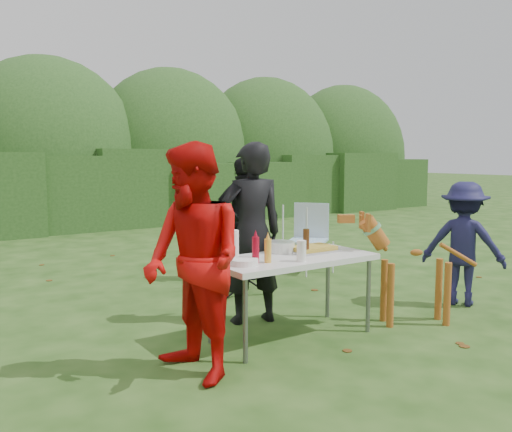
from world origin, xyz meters
TOP-DOWN VIEW (x-y plane):
  - ground at (0.00, 0.00)m, footprint 80.00×80.00m
  - hedge_row at (0.00, 8.00)m, footprint 22.00×1.40m
  - shrub_backdrop at (0.00, 9.60)m, footprint 20.00×2.60m
  - folding_table at (-0.28, -0.21)m, footprint 1.50×0.70m
  - person_cook at (-0.32, 0.38)m, footprint 0.72×0.55m
  - person_red_jacket at (-1.43, -0.52)m, footprint 0.72×0.89m
  - person_black_puffy at (0.62, 1.95)m, footprint 1.01×0.61m
  - child at (1.95, -0.40)m, footprint 0.86×1.01m
  - dog at (0.97, -0.56)m, footprint 1.20×0.94m
  - camping_chair at (0.18, 1.44)m, footprint 0.65×0.65m
  - lawn_chair at (1.63, 1.86)m, footprint 0.80×0.80m
  - food_tray at (0.02, -0.14)m, footprint 0.45×0.30m
  - focaccia_bread at (0.02, -0.14)m, footprint 0.40×0.26m
  - mustard_bottle at (-0.62, -0.31)m, footprint 0.06×0.06m
  - ketchup_bottle at (-0.71, -0.27)m, footprint 0.06×0.06m
  - beer_bottle at (-0.14, -0.23)m, footprint 0.06×0.06m
  - paper_towel_roll at (-0.82, -0.06)m, footprint 0.12×0.12m
  - cup_stack at (-0.36, -0.44)m, footprint 0.08×0.08m
  - pasta_bowl at (-0.24, 0.02)m, footprint 0.26×0.26m
  - plate_stack at (-0.84, -0.28)m, footprint 0.24×0.24m

SIDE VIEW (x-z plane):
  - ground at x=0.00m, z-range 0.00..0.00m
  - camping_chair at x=0.18m, z-range 0.00..0.89m
  - lawn_chair at x=1.63m, z-range 0.00..0.96m
  - dog at x=0.97m, z-range 0.00..1.06m
  - child at x=1.95m, z-range 0.00..1.35m
  - folding_table at x=-0.28m, z-range 0.32..1.06m
  - food_tray at x=0.02m, z-range 0.74..0.76m
  - plate_stack at x=-0.84m, z-range 0.74..0.79m
  - focaccia_bread at x=0.02m, z-range 0.76..0.80m
  - pasta_bowl at x=-0.24m, z-range 0.74..0.84m
  - person_black_puffy at x=0.62m, z-range 0.00..1.61m
  - cup_stack at x=-0.36m, z-range 0.74..0.92m
  - mustard_bottle at x=-0.62m, z-range 0.74..0.94m
  - hedge_row at x=0.00m, z-range 0.00..1.70m
  - ketchup_bottle at x=-0.71m, z-range 0.74..0.96m
  - beer_bottle at x=-0.14m, z-range 0.74..0.98m
  - person_red_jacket at x=-1.43m, z-range 0.00..1.74m
  - paper_towel_roll at x=-0.82m, z-range 0.74..1.00m
  - person_cook at x=-0.32m, z-range 0.00..1.76m
  - shrub_backdrop at x=0.00m, z-range 0.00..3.20m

